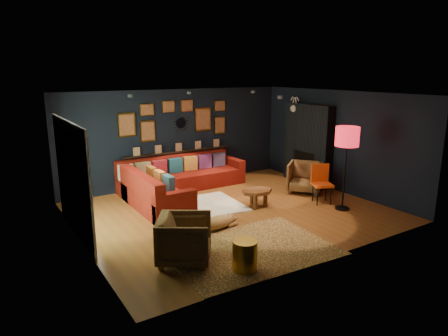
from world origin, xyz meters
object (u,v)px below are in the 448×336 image
armchair_left (185,237)px  floor_lamp (347,140)px  sectional (172,183)px  pouf (167,206)px  dog (217,220)px  armchair_right (305,176)px  gold_stool (245,256)px  orange_chair (321,180)px  coffee_table (257,193)px

armchair_left → floor_lamp: bearing=-51.6°
sectional → pouf: bearing=-120.1°
armchair_left → dog: (1.17, 0.89, -0.24)m
armchair_left → pouf: bearing=16.2°
armchair_right → gold_stool: (-3.76, -2.64, -0.18)m
floor_lamp → armchair_right: bearing=81.4°
sectional → armchair_right: (3.06, -1.52, 0.11)m
sectional → gold_stool: bearing=-99.4°
sectional → armchair_left: 3.64m
gold_stool → sectional: bearing=80.6°
pouf → armchair_right: armchair_right is taller
orange_chair → dog: 3.00m
pouf → gold_stool: (-0.01, -2.97, 0.06)m
coffee_table → armchair_right: (1.77, 0.30, 0.09)m
armchair_right → floor_lamp: 1.90m
floor_lamp → orange_chair: bearing=94.9°
gold_stool → dog: bearing=73.2°
armchair_right → floor_lamp: floor_lamp is taller
armchair_left → gold_stool: (0.66, -0.78, -0.18)m
sectional → floor_lamp: floor_lamp is taller
dog → sectional: bearing=76.6°
gold_stool → floor_lamp: floor_lamp is taller
pouf → armchair_left: (-0.67, -2.20, 0.25)m
dog → pouf: bearing=101.9°
pouf → armchair_left: 2.31m
orange_chair → dog: bearing=-152.8°
armchair_right → armchair_left: bearing=-106.7°
gold_stool → orange_chair: bearing=27.4°
armchair_right → gold_stool: armchair_right is taller
armchair_right → orange_chair: bearing=-57.9°
sectional → dog: bearing=-94.3°
coffee_table → gold_stool: 3.07m
floor_lamp → dog: size_ratio=1.73×
orange_chair → armchair_left: bearing=-141.5°
armchair_left → orange_chair: orange_chair is taller
armchair_left → gold_stool: bearing=-106.4°
coffee_table → gold_stool: (-1.98, -2.34, -0.08)m
sectional → dog: 2.50m
pouf → armchair_right: (3.75, -0.33, 0.24)m
armchair_left → gold_stool: armchair_left is taller
pouf → armchair_left: size_ratio=0.55×
sectional → armchair_left: size_ratio=3.95×
floor_lamp → armchair_left: bearing=-174.7°
orange_chair → coffee_table: bearing=-175.3°
armchair_right → orange_chair: size_ratio=0.93×
gold_stool → dog: gold_stool is taller
coffee_table → pouf: coffee_table is taller
orange_chair → gold_stool: bearing=-128.0°
orange_chair → floor_lamp: 1.24m
pouf → gold_stool: 2.98m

